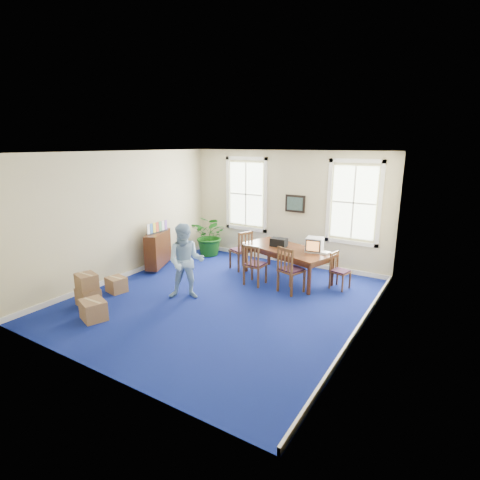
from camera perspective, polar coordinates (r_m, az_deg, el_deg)
The scene contains 25 objects.
floor at distance 8.45m, azimuth -2.75°, elevation -9.02°, with size 6.50×6.50×0.00m, color navy.
ceiling at distance 7.75m, azimuth -3.04°, elevation 13.23°, with size 6.50×6.50×0.00m, color white.
wall_back at distance 10.73m, azimuth 7.00°, elevation 4.89°, with size 6.50×6.50×0.00m, color beige.
wall_front at distance 5.68m, azimuth -21.82°, elevation -4.71°, with size 6.50×6.50×0.00m, color beige.
wall_left at distance 9.93m, azimuth -17.35°, elevation 3.56°, with size 6.50×6.50×0.00m, color beige.
wall_right at distance 6.77m, azimuth 18.58°, elevation -1.43°, with size 6.50×6.50×0.00m, color beige.
baseboard_back at distance 11.06m, azimuth 6.70°, elevation -3.02°, with size 6.00×0.04×0.12m, color white.
baseboard_left at distance 10.29m, azimuth -16.60°, elevation -4.89°, with size 0.04×6.50×0.12m, color white.
baseboard_right at distance 7.33m, azimuth 17.36°, elevation -13.06°, with size 0.04×6.50×0.12m, color white.
window_left at distance 11.27m, azimuth 0.96°, elevation 6.99°, with size 1.40×0.12×2.20m, color white, non-canonical shape.
window_right at distance 10.04m, azimuth 16.94°, elevation 5.45°, with size 1.40×0.12×2.20m, color white, non-canonical shape.
wall_picture at distance 10.54m, azimuth 8.40°, elevation 5.50°, with size 0.58×0.06×0.48m, color black, non-canonical shape.
conference_table at distance 9.67m, azimuth 7.15°, elevation -3.51°, with size 2.35×1.07×0.80m, color #472311, non-canonical shape.
crt_tv at distance 9.30m, azimuth 11.29°, elevation -0.69°, with size 0.39×0.42×0.35m, color #B7B7BC, non-canonical shape.
game_console at distance 9.19m, azimuth 12.99°, elevation -1.94°, with size 0.16×0.20×0.05m, color white.
equipment_bag at distance 9.68m, azimuth 5.94°, elevation -0.34°, with size 0.41×0.27×0.21m, color black.
chair_near_left at distance 9.16m, azimuth 2.33°, elevation -3.68°, with size 0.46×0.46×1.03m, color brown, non-canonical shape.
chair_near_right at distance 8.74m, azimuth 7.85°, elevation -4.46°, with size 0.49×0.49×1.10m, color brown, non-canonical shape.
chair_end_left at distance 10.25m, azimuth 0.10°, elevation -1.51°, with size 0.49×0.49×1.09m, color brown, non-canonical shape.
chair_end_right at distance 9.20m, azimuth 15.06°, elevation -4.60°, with size 0.39×0.39×0.87m, color brown, non-canonical shape.
man at distance 8.32m, azimuth -8.24°, elevation -3.28°, with size 0.83×0.64×1.70m, color #92B7D7.
credenza at distance 10.61m, azimuth -12.35°, elevation -1.72°, with size 0.34×1.19×0.94m, color #472311.
brochure_rack at distance 10.44m, azimuth -12.47°, elevation 1.53°, with size 0.12×0.69×0.30m, color #99999E, non-canonical shape.
potted_plant at distance 11.52m, azimuth -4.47°, elevation 0.69°, with size 1.13×0.99×1.26m, color #114C11.
cardboard_boxes at distance 8.56m, azimuth -20.98°, elevation -7.02°, with size 1.30×1.30×0.74m, color olive, non-canonical shape.
Camera 1 is at (4.40, -6.38, 3.36)m, focal length 28.00 mm.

